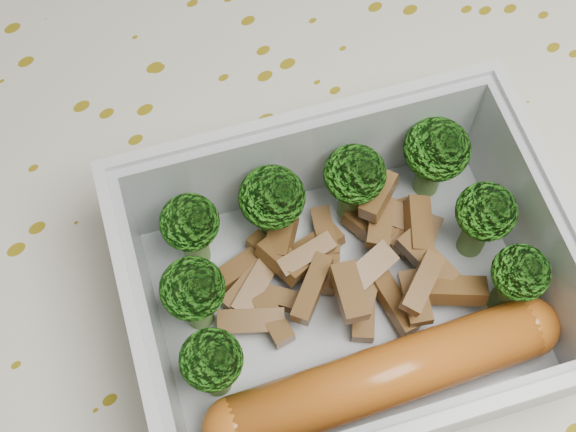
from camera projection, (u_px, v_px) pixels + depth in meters
dining_table at (296, 293)px, 0.49m from camera, size 1.40×0.90×0.75m
tablecloth at (297, 261)px, 0.44m from camera, size 1.46×0.96×0.19m
lunch_container at (348, 293)px, 0.37m from camera, size 0.23×0.20×0.07m
broccoli_florets at (335, 229)px, 0.37m from camera, size 0.17×0.13×0.05m
meat_pile at (348, 266)px, 0.38m from camera, size 0.12×0.10×0.03m
sausage at (385, 376)px, 0.36m from camera, size 0.16×0.07×0.03m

